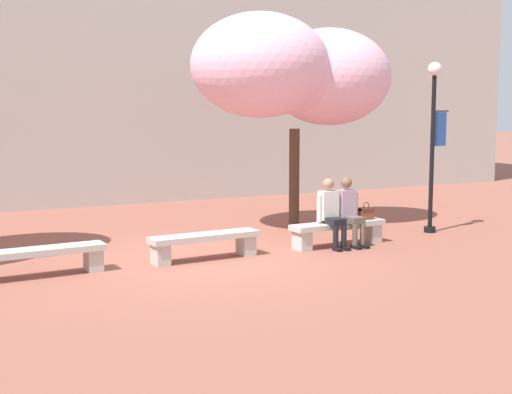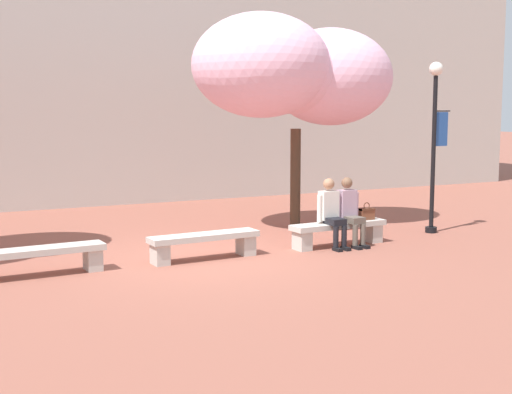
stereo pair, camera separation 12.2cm
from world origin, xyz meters
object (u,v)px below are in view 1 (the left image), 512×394
stone_bench_center (338,230)px  person_seated_left (331,210)px  handbag (366,213)px  lamp_post_with_banner (433,130)px  person_seated_right (349,209)px  stone_bench_near_west (205,242)px  cherry_tree_main (293,72)px  stone_bench_west_end (42,257)px

stone_bench_center → person_seated_left: 0.44m
handbag → lamp_post_with_banner: 2.45m
person_seated_left → lamp_post_with_banner: bearing=8.4°
person_seated_left → lamp_post_with_banner: (2.72, 0.40, 1.43)m
person_seated_right → handbag: bearing=10.0°
handbag → lamp_post_with_banner: bearing=9.8°
person_seated_left → handbag: bearing=5.3°
handbag → lamp_post_with_banner: (1.87, 0.32, 1.55)m
stone_bench_near_west → cherry_tree_main: cherry_tree_main is taller
stone_bench_west_end → lamp_post_with_banner: size_ratio=0.57×
stone_bench_center → person_seated_right: (0.21, -0.05, 0.39)m
stone_bench_near_west → person_seated_right: 2.96m
stone_bench_near_west → handbag: size_ratio=5.86×
stone_bench_west_end → cherry_tree_main: 6.78m
person_seated_left → handbag: (0.85, 0.08, -0.12)m
stone_bench_center → person_seated_right: 0.44m
stone_bench_west_end → handbag: 6.10m
stone_bench_center → person_seated_right: bearing=-14.6°
stone_bench_west_end → stone_bench_near_west: 2.72m
cherry_tree_main → lamp_post_with_banner: (2.30, -1.81, -1.22)m
person_seated_left → lamp_post_with_banner: 3.10m
stone_bench_near_west → person_seated_right: (2.93, -0.05, 0.39)m
stone_bench_near_west → handbag: handbag is taller
person_seated_left → handbag: size_ratio=3.81×
handbag → stone_bench_west_end: bearing=-179.8°
stone_bench_west_end → stone_bench_near_west: bearing=0.0°
stone_bench_west_end → stone_bench_center: 5.45m
stone_bench_center → lamp_post_with_banner: lamp_post_with_banner is taller
stone_bench_near_west → person_seated_left: bearing=-1.2°
stone_bench_near_west → person_seated_right: bearing=-1.0°
stone_bench_near_west → cherry_tree_main: 4.75m
cherry_tree_main → person_seated_right: bearing=-90.4°
person_seated_right → lamp_post_with_banner: size_ratio=0.37×
stone_bench_near_west → stone_bench_center: size_ratio=1.00×
person_seated_right → person_seated_left: bearing=-180.0°
stone_bench_near_west → lamp_post_with_banner: (5.25, 0.35, 1.82)m
handbag → cherry_tree_main: (-0.43, 2.13, 2.76)m
person_seated_left → cherry_tree_main: size_ratio=0.28×
stone_bench_near_west → lamp_post_with_banner: bearing=3.8°
stone_bench_center → handbag: (0.65, 0.03, 0.27)m
lamp_post_with_banner → stone_bench_near_west: bearing=-176.2°
stone_bench_near_west → lamp_post_with_banner: 5.56m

